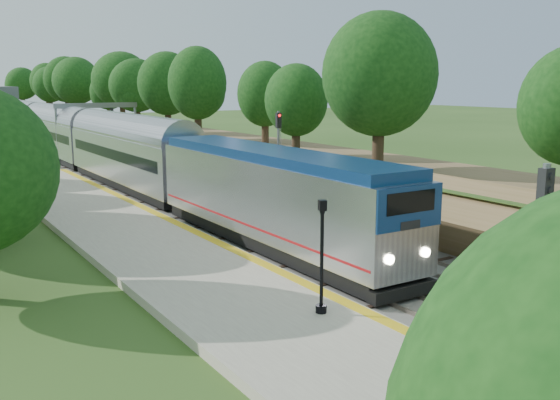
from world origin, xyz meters
TOP-DOWN VIEW (x-y plane):
  - trackbed at (2.00, 60.00)m, footprint 9.50×170.00m
  - platform at (-5.20, 16.00)m, footprint 6.40×68.00m
  - yellow_stripe at (-2.35, 16.00)m, footprint 0.55×68.00m
  - embankment at (10.35, 60.00)m, footprint 10.64×170.00m
  - signal_gantry at (2.47, 54.99)m, footprint 8.40×0.38m
  - trees_behind_platform at (-11.17, 20.67)m, footprint 7.82×53.32m
  - train at (0.00, 59.97)m, footprint 3.21×106.85m
  - lamppost_far at (-3.69, 7.98)m, footprint 0.39×0.39m
  - signal_platform at (-2.90, 0.27)m, footprint 0.35×0.28m
  - signal_farside at (6.20, 26.42)m, footprint 0.34×0.27m

SIDE VIEW (x-z plane):
  - trackbed at x=2.00m, z-range -0.07..0.21m
  - platform at x=-5.20m, z-range 0.00..0.38m
  - yellow_stripe at x=-2.35m, z-range 0.38..0.39m
  - embankment at x=10.35m, z-range -3.89..7.80m
  - lamppost_far at x=-3.69m, z-range 0.17..4.13m
  - train at x=0.00m, z-range 0.05..4.78m
  - signal_farside at x=6.20m, z-range 0.81..7.06m
  - signal_platform at x=-2.90m, z-range 1.06..7.04m
  - trees_behind_platform at x=-11.17m, z-range 0.93..8.14m
  - signal_gantry at x=2.47m, z-range 1.72..7.92m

